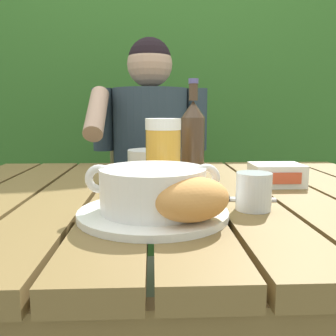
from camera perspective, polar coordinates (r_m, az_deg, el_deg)
The scene contains 13 objects.
dining_table at distance 0.86m, azimuth 1.76°, elevation -10.13°, with size 1.16×0.92×0.75m.
hedge_backdrop at distance 2.56m, azimuth 0.17°, elevation 15.23°, with size 3.57×0.99×2.65m.
chair_near_diner at distance 1.76m, azimuth -2.73°, elevation -5.77°, with size 0.42×0.43×1.00m.
person_eating at distance 1.52m, azimuth -2.93°, elevation 1.24°, with size 0.48×0.47×1.24m.
serving_plate at distance 0.63m, azimuth -2.39°, elevation -7.21°, with size 0.26×0.26×0.01m.
soup_bowl at distance 0.62m, azimuth -2.42°, elevation -3.20°, with size 0.23×0.18×0.08m.
bread_roll at distance 0.56m, azimuth 3.38°, elevation -5.00°, with size 0.16×0.14×0.07m.
beer_glass at distance 0.81m, azimuth -0.77°, elevation 2.09°, with size 0.08×0.08×0.17m.
beer_bottle at distance 0.90m, azimuth 3.98°, elevation 4.33°, with size 0.06×0.06×0.26m.
water_glass_small at distance 0.68m, azimuth 13.53°, elevation -3.64°, with size 0.07×0.07×0.07m.
butter_tub at distance 0.92m, azimuth 16.94°, elevation -1.04°, with size 0.12×0.09×0.05m.
table_knife at distance 0.75m, azimuth 9.56°, elevation -4.80°, with size 0.16×0.04×0.01m.
diner_bowl at distance 1.17m, azimuth -2.93°, elevation 1.52°, with size 0.15×0.15×0.06m.
Camera 1 is at (-0.06, -0.81, 0.93)m, focal length 38.13 mm.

